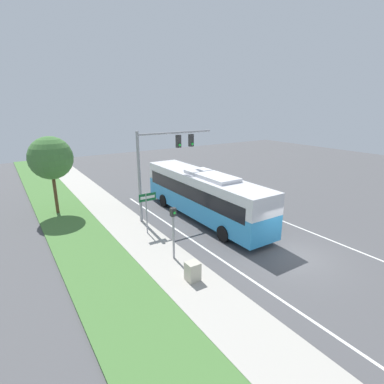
% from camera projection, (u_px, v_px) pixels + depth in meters
% --- Properties ---
extents(ground_plane, '(80.00, 80.00, 0.00)m').
position_uv_depth(ground_plane, '(295.00, 257.00, 16.54)').
color(ground_plane, '#4C4C4F').
extents(sidewalk, '(2.80, 80.00, 0.12)m').
position_uv_depth(sidewalk, '(204.00, 294.00, 13.27)').
color(sidewalk, '#ADA89E').
rests_on(sidewalk, ground_plane).
extents(grass_verge, '(3.60, 80.00, 0.10)m').
position_uv_depth(grass_verge, '(136.00, 321.00, 11.60)').
color(grass_verge, '#477538').
rests_on(grass_verge, ground_plane).
extents(lane_divider_near, '(0.14, 30.00, 0.01)m').
position_uv_depth(lane_divider_near, '(247.00, 277.00, 14.65)').
color(lane_divider_near, silver).
rests_on(lane_divider_near, ground_plane).
extents(lane_divider_far, '(0.14, 30.00, 0.01)m').
position_uv_depth(lane_divider_far, '(333.00, 241.00, 18.43)').
color(lane_divider_far, silver).
rests_on(lane_divider_far, ground_plane).
extents(bus, '(2.66, 12.47, 3.55)m').
position_uv_depth(bus, '(203.00, 193.00, 21.59)').
color(bus, '#3393D1').
rests_on(bus, ground_plane).
extents(signal_gantry, '(5.98, 0.41, 6.42)m').
position_uv_depth(signal_gantry, '(162.00, 157.00, 20.97)').
color(signal_gantry, '#939399').
rests_on(signal_gantry, ground_plane).
extents(pedestrian_signal, '(0.28, 0.34, 2.99)m').
position_uv_depth(pedestrian_signal, '(173.00, 225.00, 15.65)').
color(pedestrian_signal, '#939399').
rests_on(pedestrian_signal, ground_plane).
extents(street_sign, '(1.16, 0.08, 2.82)m').
position_uv_depth(street_sign, '(147.00, 206.00, 18.86)').
color(street_sign, '#939399').
rests_on(street_sign, ground_plane).
extents(utility_cabinet, '(0.61, 0.59, 0.91)m').
position_uv_depth(utility_cabinet, '(193.00, 271.00, 14.08)').
color(utility_cabinet, '#B7B29E').
rests_on(utility_cabinet, sidewalk).
extents(roadside_tree, '(3.14, 3.14, 5.82)m').
position_uv_depth(roadside_tree, '(51.00, 158.00, 21.78)').
color(roadside_tree, brown).
rests_on(roadside_tree, grass_verge).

